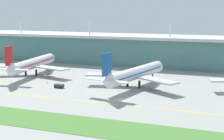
# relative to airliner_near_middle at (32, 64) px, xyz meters

# --- Properties ---
(ground_plane) EXTENTS (600.00, 600.00, 0.00)m
(ground_plane) POSITION_rel_airliner_near_middle_xyz_m (65.74, -35.27, -6.44)
(ground_plane) COLOR gray
(terminal_building) EXTENTS (288.00, 34.00, 28.69)m
(terminal_building) POSITION_rel_airliner_near_middle_xyz_m (65.74, 61.29, 3.60)
(terminal_building) COLOR slate
(terminal_building) RESTS_ON ground
(airliner_near_middle) EXTENTS (48.33, 59.26, 18.90)m
(airliner_near_middle) POSITION_rel_airliner_near_middle_xyz_m (0.00, 0.00, 0.00)
(airliner_near_middle) COLOR white
(airliner_near_middle) RESTS_ON ground
(airliner_center) EXTENTS (48.08, 59.74, 18.90)m
(airliner_center) POSITION_rel_airliner_near_middle_xyz_m (63.55, -8.72, 0.00)
(airliner_center) COLOR white
(airliner_center) RESTS_ON ground
(taxiway_stripe_mid_west) EXTENTS (28.00, 0.70, 0.04)m
(taxiway_stripe_mid_west) POSITION_rel_airliner_near_middle_xyz_m (28.74, -42.78, -6.42)
(taxiway_stripe_mid_west) COLOR yellow
(taxiway_stripe_mid_west) RESTS_ON ground
(taxiway_stripe_centre) EXTENTS (28.00, 0.70, 0.04)m
(taxiway_stripe_centre) POSITION_rel_airliner_near_middle_xyz_m (62.74, -42.78, -6.42)
(taxiway_stripe_centre) COLOR yellow
(taxiway_stripe_centre) RESTS_ON ground
(taxiway_stripe_mid_east) EXTENTS (28.00, 0.70, 0.04)m
(taxiway_stripe_mid_east) POSITION_rel_airliner_near_middle_xyz_m (96.74, -42.78, -6.42)
(taxiway_stripe_mid_east) COLOR yellow
(taxiway_stripe_mid_east) RESTS_ON ground
(grass_verge) EXTENTS (300.00, 18.00, 0.10)m
(grass_verge) POSITION_rel_airliner_near_middle_xyz_m (65.74, -70.49, -6.39)
(grass_verge) COLOR #477A33
(grass_verge) RESTS_ON ground
(pushback_tug) EXTENTS (4.51, 2.70, 1.85)m
(pushback_tug) POSITION_rel_airliner_near_middle_xyz_m (30.87, -23.72, -5.34)
(pushback_tug) COLOR #333842
(pushback_tug) RESTS_ON ground
(safety_cone_left_wingtip) EXTENTS (0.56, 0.56, 0.70)m
(safety_cone_left_wingtip) POSITION_rel_airliner_near_middle_xyz_m (19.80, -15.94, -6.09)
(safety_cone_left_wingtip) COLOR orange
(safety_cone_left_wingtip) RESTS_ON ground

